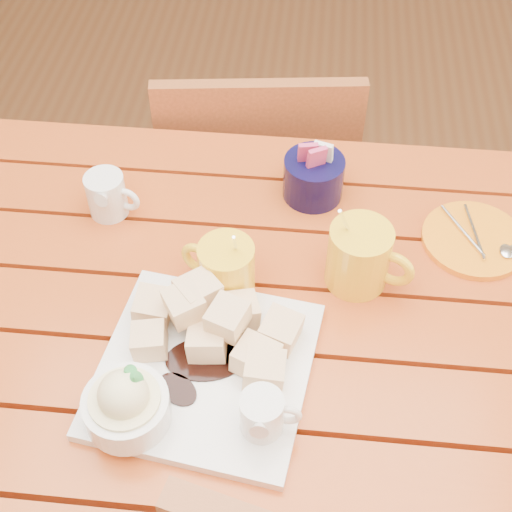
# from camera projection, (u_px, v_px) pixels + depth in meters

# --- Properties ---
(table) EXTENTS (1.20, 0.79, 0.75)m
(table) POSITION_uv_depth(u_px,v_px,m) (215.00, 355.00, 1.09)
(table) COLOR #9A3713
(table) RESTS_ON ground
(dessert_plate) EXTENTS (0.31, 0.31, 0.11)m
(dessert_plate) POSITION_uv_depth(u_px,v_px,m) (190.00, 368.00, 0.91)
(dessert_plate) COLOR white
(dessert_plate) RESTS_ON table
(coffee_mug_left) EXTENTS (0.11, 0.08, 0.13)m
(coffee_mug_left) POSITION_uv_depth(u_px,v_px,m) (225.00, 269.00, 1.00)
(coffee_mug_left) COLOR yellow
(coffee_mug_left) RESTS_ON table
(coffee_mug_right) EXTENTS (0.13, 0.09, 0.15)m
(coffee_mug_right) POSITION_uv_depth(u_px,v_px,m) (361.00, 256.00, 1.01)
(coffee_mug_right) COLOR yellow
(coffee_mug_right) RESTS_ON table
(cream_pitcher) EXTENTS (0.09, 0.08, 0.07)m
(cream_pitcher) POSITION_uv_depth(u_px,v_px,m) (107.00, 194.00, 1.11)
(cream_pitcher) COLOR white
(cream_pitcher) RESTS_ON table
(sugar_caddy) EXTENTS (0.10, 0.10, 0.11)m
(sugar_caddy) POSITION_uv_depth(u_px,v_px,m) (314.00, 177.00, 1.14)
(sugar_caddy) COLOR black
(sugar_caddy) RESTS_ON table
(orange_saucer) EXTENTS (0.16, 0.16, 0.02)m
(orange_saucer) POSITION_uv_depth(u_px,v_px,m) (475.00, 240.00, 1.09)
(orange_saucer) COLOR orange
(orange_saucer) RESTS_ON table
(chair_far) EXTENTS (0.43, 0.43, 0.82)m
(chair_far) POSITION_uv_depth(u_px,v_px,m) (257.00, 192.00, 1.59)
(chair_far) COLOR brown
(chair_far) RESTS_ON ground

